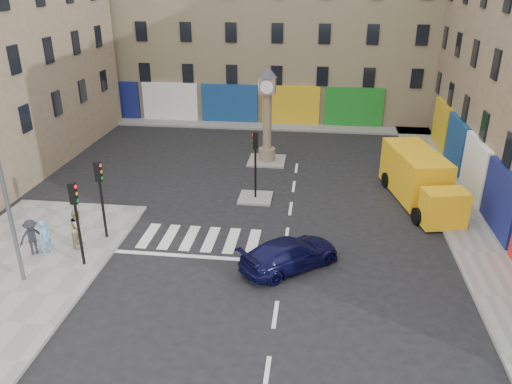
% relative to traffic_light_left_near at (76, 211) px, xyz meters
% --- Properties ---
extents(ground, '(120.00, 120.00, 0.00)m').
position_rel_traffic_light_left_near_xyz_m(ground, '(8.30, -0.20, -2.62)').
color(ground, black).
rests_on(ground, ground).
extents(sidewalk_right, '(2.60, 30.00, 0.15)m').
position_rel_traffic_light_left_near_xyz_m(sidewalk_right, '(17.00, 9.80, -2.55)').
color(sidewalk_right, gray).
rests_on(sidewalk_right, ground).
extents(sidewalk_far, '(32.00, 2.40, 0.15)m').
position_rel_traffic_light_left_near_xyz_m(sidewalk_far, '(4.30, 22.00, -2.55)').
color(sidewalk_far, gray).
rests_on(sidewalk_far, ground).
extents(island_near, '(1.80, 1.80, 0.12)m').
position_rel_traffic_light_left_near_xyz_m(island_near, '(6.30, 7.80, -2.56)').
color(island_near, gray).
rests_on(island_near, ground).
extents(island_far, '(2.40, 2.40, 0.12)m').
position_rel_traffic_light_left_near_xyz_m(island_far, '(6.30, 13.80, -2.56)').
color(island_far, gray).
rests_on(island_far, ground).
extents(building_far, '(32.00, 10.00, 17.00)m').
position_rel_traffic_light_left_near_xyz_m(building_far, '(4.30, 27.80, 5.88)').
color(building_far, '#7C7053').
rests_on(building_far, ground).
extents(traffic_light_left_near, '(0.28, 0.22, 3.70)m').
position_rel_traffic_light_left_near_xyz_m(traffic_light_left_near, '(0.00, 0.00, 0.00)').
color(traffic_light_left_near, black).
rests_on(traffic_light_left_near, sidewalk_left).
extents(traffic_light_left_far, '(0.28, 0.22, 3.70)m').
position_rel_traffic_light_left_near_xyz_m(traffic_light_left_far, '(0.00, 2.40, 0.00)').
color(traffic_light_left_far, black).
rests_on(traffic_light_left_far, sidewalk_left).
extents(traffic_light_island, '(0.28, 0.22, 3.70)m').
position_rel_traffic_light_left_near_xyz_m(traffic_light_island, '(6.30, 7.80, -0.03)').
color(traffic_light_island, black).
rests_on(traffic_light_island, island_near).
extents(lamp_post, '(0.50, 0.25, 8.30)m').
position_rel_traffic_light_left_near_xyz_m(lamp_post, '(-1.90, -1.40, 2.17)').
color(lamp_post, '#595B60').
rests_on(lamp_post, sidewalk_left).
extents(clock_pillar, '(1.20, 1.20, 6.10)m').
position_rel_traffic_light_left_near_xyz_m(clock_pillar, '(6.30, 13.80, 0.93)').
color(clock_pillar, '#8D7A5C').
rests_on(clock_pillar, island_far).
extents(navy_sedan, '(4.57, 4.27, 1.29)m').
position_rel_traffic_light_left_near_xyz_m(navy_sedan, '(8.60, 1.08, -1.97)').
color(navy_sedan, black).
rests_on(navy_sedan, ground).
extents(yellow_van, '(3.57, 7.38, 2.58)m').
position_rel_traffic_light_left_near_xyz_m(yellow_van, '(15.07, 8.71, -1.34)').
color(yellow_van, yellow).
rests_on(yellow_van, ground).
extents(pedestrian_blue, '(0.55, 0.66, 1.55)m').
position_rel_traffic_light_left_near_xyz_m(pedestrian_blue, '(-1.99, 0.70, -1.70)').
color(pedestrian_blue, '#60A1DD').
rests_on(pedestrian_blue, sidewalk_left).
extents(pedestrian_tan, '(0.71, 0.89, 1.78)m').
position_rel_traffic_light_left_near_xyz_m(pedestrian_tan, '(-0.83, 1.48, -1.58)').
color(pedestrian_tan, '#95855B').
rests_on(pedestrian_tan, sidewalk_left).
extents(pedestrian_dark, '(1.20, 1.13, 1.63)m').
position_rel_traffic_light_left_near_xyz_m(pedestrian_dark, '(-2.51, 0.55, -1.65)').
color(pedestrian_dark, '#222227').
rests_on(pedestrian_dark, sidewalk_left).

